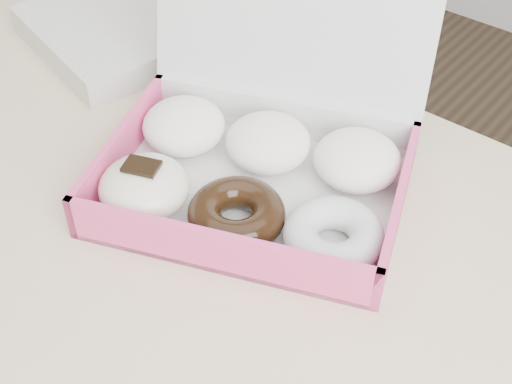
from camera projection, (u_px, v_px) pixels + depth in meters
The scene contains 3 objects.
table at pixel (159, 305), 0.78m from camera, with size 1.20×0.80×0.75m.
donut_box at pixel (256, 159), 0.79m from camera, with size 0.41×0.39×0.24m.
newspapers at pixel (112, 33), 1.02m from camera, with size 0.25×0.20×0.04m, color white.
Camera 1 is at (0.39, -0.32, 1.29)m, focal length 50.00 mm.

